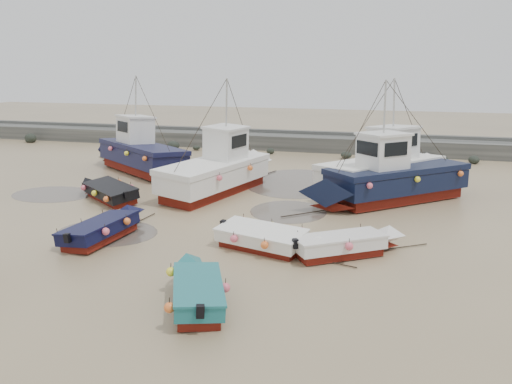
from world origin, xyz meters
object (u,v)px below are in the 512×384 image
dinghy_4 (108,189)px  dinghy_3 (348,242)px  cabin_boat_2 (388,177)px  person (176,194)px  cabin_boat_0 (137,151)px  dinghy_2 (196,285)px  cabin_boat_1 (221,168)px  dinghy_5 (270,237)px  cabin_boat_3 (389,168)px  dinghy_1 (106,225)px

dinghy_4 → dinghy_3: bearing=-74.9°
cabin_boat_2 → person: bearing=55.3°
cabin_boat_0 → dinghy_4: bearing=-129.6°
dinghy_2 → cabin_boat_0: (-10.79, 16.83, 0.76)m
cabin_boat_1 → cabin_boat_2: 9.08m
dinghy_5 → cabin_boat_3: size_ratio=0.64×
cabin_boat_0 → person: (4.95, -4.96, -1.32)m
cabin_boat_2 → dinghy_2: bearing=116.4°
cabin_boat_3 → dinghy_2: bearing=-68.5°
dinghy_1 → dinghy_5: same height
cabin_boat_2 → cabin_boat_3: 2.31m
dinghy_4 → cabin_boat_3: bearing=-33.5°
dinghy_4 → person: 3.63m
cabin_boat_1 → dinghy_2: bearing=-57.3°
cabin_boat_1 → dinghy_5: bearing=-42.7°
dinghy_2 → cabin_boat_3: bearing=46.9°
dinghy_4 → cabin_boat_1: (5.28, 3.09, 0.78)m
dinghy_5 → dinghy_1: bearing=-71.0°
cabin_boat_2 → cabin_boat_3: size_ratio=1.02×
dinghy_2 → cabin_boat_2: cabin_boat_2 is taller
dinghy_3 → cabin_boat_2: (1.37, 8.06, 0.77)m
dinghy_1 → cabin_boat_3: bearing=51.3°
dinghy_2 → person: size_ratio=2.95×
cabin_boat_1 → cabin_boat_2: same height
cabin_boat_2 → dinghy_1: bearing=86.9°
dinghy_1 → dinghy_3: same height
dinghy_2 → cabin_boat_3: 16.37m
dinghy_2 → dinghy_1: bearing=118.9°
cabin_boat_2 → person: size_ratio=5.26×
dinghy_1 → cabin_boat_1: cabin_boat_1 is taller
dinghy_3 → dinghy_2: bearing=-72.5°
dinghy_1 → cabin_boat_2: 14.17m
dinghy_1 → dinghy_3: 9.85m
dinghy_4 → cabin_boat_2: bearing=-41.9°
dinghy_4 → cabin_boat_3: (14.41, 5.46, 0.78)m
dinghy_1 → cabin_boat_3: (11.24, 10.96, 0.78)m
dinghy_4 → dinghy_5: (10.03, -5.14, 0.01)m
dinghy_4 → cabin_boat_2: 14.73m
cabin_boat_1 → person: bearing=-135.5°
dinghy_3 → cabin_boat_0: 19.04m
cabin_boat_2 → cabin_boat_3: same height
person → dinghy_4: bearing=4.4°
cabin_boat_0 → cabin_boat_1: (7.20, -3.81, 0.00)m
dinghy_5 → cabin_boat_1: cabin_boat_1 is taller
dinghy_2 → dinghy_5: size_ratio=0.90×
dinghy_5 → cabin_boat_3: bearing=173.5°
dinghy_4 → dinghy_2: bearing=-102.5°
dinghy_2 → cabin_boat_3: cabin_boat_3 is taller
cabin_boat_1 → dinghy_1: bearing=-86.5°
dinghy_1 → dinghy_4: 6.35m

